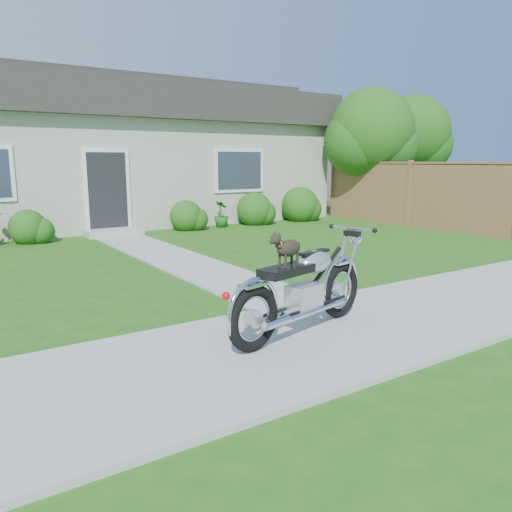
% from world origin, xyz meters
% --- Properties ---
extents(ground, '(80.00, 80.00, 0.00)m').
position_xyz_m(ground, '(0.00, 0.00, 0.00)').
color(ground, '#235114').
rests_on(ground, ground).
extents(sidewalk, '(24.00, 2.20, 0.04)m').
position_xyz_m(sidewalk, '(0.00, 0.00, 0.02)').
color(sidewalk, '#9E9B93').
rests_on(sidewalk, ground).
extents(walkway, '(1.20, 8.00, 0.03)m').
position_xyz_m(walkway, '(-1.50, 5.00, 0.01)').
color(walkway, '#9E9B93').
rests_on(walkway, ground).
extents(house, '(12.60, 7.03, 4.50)m').
position_xyz_m(house, '(-0.00, 11.99, 2.16)').
color(house, '#BBB4A8').
rests_on(house, ground).
extents(fence, '(0.12, 6.62, 1.90)m').
position_xyz_m(fence, '(6.30, 5.75, 0.94)').
color(fence, '#A48349').
rests_on(fence, ground).
extents(tree_near, '(2.76, 2.72, 4.18)m').
position_xyz_m(tree_near, '(6.84, 7.66, 2.68)').
color(tree_near, '#3D2B1C').
rests_on(tree_near, ground).
extents(tree_far, '(2.89, 2.87, 4.40)m').
position_xyz_m(tree_far, '(10.90, 9.38, 2.82)').
color(tree_far, '#3D2B1C').
rests_on(tree_far, ground).
extents(shrub_row, '(10.97, 1.17, 1.17)m').
position_xyz_m(shrub_row, '(0.65, 8.50, 0.44)').
color(shrub_row, '#235316').
rests_on(shrub_row, ground).
extents(potted_plant_right, '(0.48, 0.48, 0.77)m').
position_xyz_m(potted_plant_right, '(1.62, 8.55, 0.38)').
color(potted_plant_right, '#1A5C19').
rests_on(potted_plant_right, ground).
extents(motorcycle_with_dog, '(2.19, 0.83, 1.14)m').
position_xyz_m(motorcycle_with_dog, '(-2.09, 0.12, 0.54)').
color(motorcycle_with_dog, black).
rests_on(motorcycle_with_dog, sidewalk).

